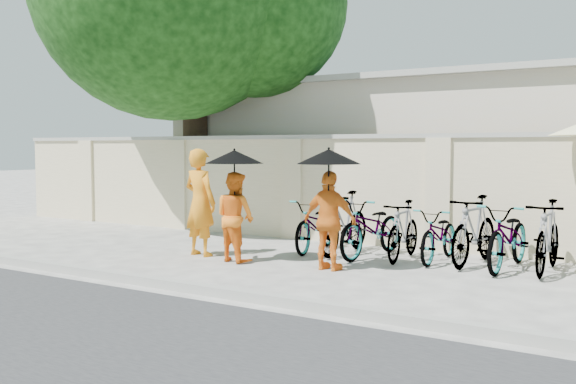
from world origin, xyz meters
The scene contains 17 objects.
ground centered at (0.00, 0.00, 0.00)m, with size 80.00×80.00×0.00m, color beige.
kerb centered at (0.00, -1.70, 0.06)m, with size 40.00×0.16×0.12m, color #96978E.
compound_wall centered at (1.00, 3.20, 1.00)m, with size 20.00×0.30×2.00m, color beige.
building_behind centered at (2.00, 7.00, 1.60)m, with size 14.00×6.00×3.20m, color #BCB093.
monk_left centered at (-1.28, 0.52, 0.91)m, with size 0.66×0.43×1.81m, color orange.
monk_center centered at (-0.45, 0.38, 0.72)m, with size 0.70×0.55×1.45m, color orange.
parasol_center centered at (-0.40, 0.30, 1.68)m, with size 0.92×0.92×0.97m.
monk_right centered at (1.20, 0.52, 0.74)m, with size 0.87×0.36×1.49m, color orange.
parasol_right centered at (1.22, 0.44, 1.70)m, with size 0.95×0.95×0.97m.
bike_0 centered at (0.16, 1.96, 0.46)m, with size 0.61×1.76×0.93m, color #9C9C9E.
bike_1 centered at (0.71, 1.96, 0.54)m, with size 0.51×1.80×1.08m, color #9C9C9E.
bike_2 centered at (1.26, 1.92, 0.50)m, with size 0.66×1.89×1.00m, color #9C9C9E.
bike_3 centered at (1.81, 1.91, 0.48)m, with size 0.46×1.61×0.97m, color #9C9C9E.
bike_4 centered at (2.36, 2.08, 0.43)m, with size 0.58×1.65×0.87m, color #9C9C9E.
bike_5 centered at (2.91, 2.10, 0.54)m, with size 0.51×1.80×1.08m, color #9C9C9E.
bike_6 centered at (3.46, 1.99, 0.50)m, with size 0.66×1.90×1.00m, color #9C9C9E.
bike_7 centered at (4.01, 1.99, 0.53)m, with size 0.50×1.78×1.07m, color #9C9C9E.
Camera 1 is at (5.66, -7.87, 1.84)m, focal length 40.00 mm.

